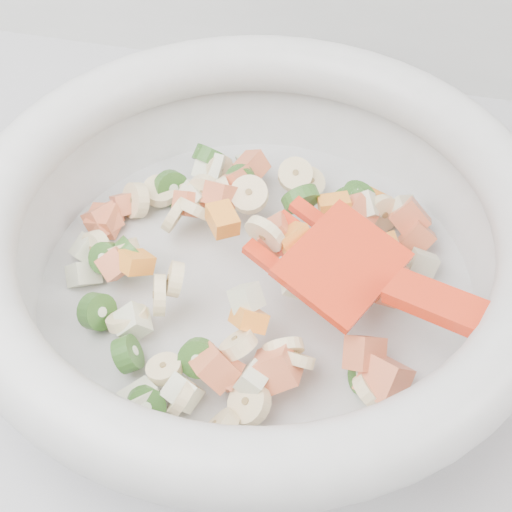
# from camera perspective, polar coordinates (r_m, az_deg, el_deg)

# --- Properties ---
(mixing_bowl) EXTENTS (0.50, 0.38, 0.13)m
(mixing_bowl) POSITION_cam_1_polar(r_m,az_deg,el_deg) (0.51, 0.05, 0.77)
(mixing_bowl) COLOR #B9B9B6
(mixing_bowl) RESTS_ON counter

